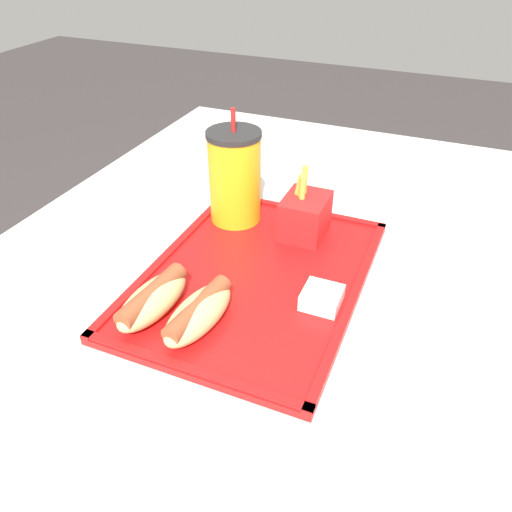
% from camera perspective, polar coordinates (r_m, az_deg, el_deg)
% --- Properties ---
extents(dining_table, '(1.25, 0.87, 0.73)m').
position_cam_1_polar(dining_table, '(0.97, 0.67, -20.20)').
color(dining_table, beige).
rests_on(dining_table, ground_plane).
extents(food_tray, '(0.39, 0.29, 0.01)m').
position_cam_1_polar(food_tray, '(0.70, 0.00, -2.32)').
color(food_tray, red).
rests_on(food_tray, dining_table).
extents(soda_cup, '(0.08, 0.08, 0.18)m').
position_cam_1_polar(soda_cup, '(0.79, -2.44, 9.05)').
color(soda_cup, gold).
rests_on(soda_cup, food_tray).
extents(hot_dog_far, '(0.13, 0.06, 0.04)m').
position_cam_1_polar(hot_dog_far, '(0.63, -11.73, -4.84)').
color(hot_dog_far, '#DBB270').
rests_on(hot_dog_far, food_tray).
extents(hot_dog_near, '(0.13, 0.06, 0.04)m').
position_cam_1_polar(hot_dog_near, '(0.60, -6.60, -6.43)').
color(hot_dog_near, '#DBB270').
rests_on(hot_dog_near, food_tray).
extents(fries_carton, '(0.08, 0.06, 0.11)m').
position_cam_1_polar(fries_carton, '(0.77, 5.59, 4.72)').
color(fries_carton, red).
rests_on(fries_carton, food_tray).
extents(sauce_cup_mayo, '(0.05, 0.05, 0.02)m').
position_cam_1_polar(sauce_cup_mayo, '(0.64, 7.53, -4.67)').
color(sauce_cup_mayo, silver).
rests_on(sauce_cup_mayo, food_tray).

